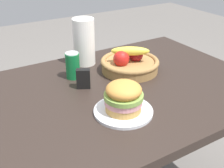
{
  "coord_description": "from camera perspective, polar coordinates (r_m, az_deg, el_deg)",
  "views": [
    {
      "loc": [
        -0.55,
        -0.93,
        1.35
      ],
      "look_at": [
        -0.02,
        -0.05,
        0.81
      ],
      "focal_mm": 45.3,
      "sensor_mm": 36.0,
      "label": 1
    }
  ],
  "objects": [
    {
      "name": "paper_towel_roll",
      "position": [
        1.47,
        -5.67,
        8.48
      ],
      "size": [
        0.11,
        0.11,
        0.24
      ],
      "primitive_type": "cylinder",
      "color": "white",
      "rests_on": "dining_table"
    },
    {
      "name": "sandwich",
      "position": [
        1.05,
        2.36,
        -2.53
      ],
      "size": [
        0.15,
        0.15,
        0.12
      ],
      "color": "tan",
      "rests_on": "plate"
    },
    {
      "name": "plate",
      "position": [
        1.09,
        2.29,
        -5.5
      ],
      "size": [
        0.23,
        0.23,
        0.01
      ],
      "primitive_type": "cylinder",
      "color": "white",
      "rests_on": "dining_table"
    },
    {
      "name": "napkin_holder",
      "position": [
        1.25,
        -5.81,
        1.08
      ],
      "size": [
        0.07,
        0.05,
        0.09
      ],
      "primitive_type": "cube",
      "rotation": [
        0.0,
        0.0,
        -0.49
      ],
      "color": "black",
      "rests_on": "dining_table"
    },
    {
      "name": "soda_can",
      "position": [
        1.34,
        -7.94,
        3.71
      ],
      "size": [
        0.07,
        0.07,
        0.13
      ],
      "color": "#147238",
      "rests_on": "dining_table"
    },
    {
      "name": "dining_table",
      "position": [
        1.29,
        -0.59,
        -5.2
      ],
      "size": [
        1.4,
        0.9,
        0.75
      ],
      "color": "#2D231E",
      "rests_on": "ground_plane"
    },
    {
      "name": "fruit_basket",
      "position": [
        1.4,
        3.56,
        4.26
      ],
      "size": [
        0.29,
        0.29,
        0.14
      ],
      "color": "#9E7542",
      "rests_on": "dining_table"
    }
  ]
}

